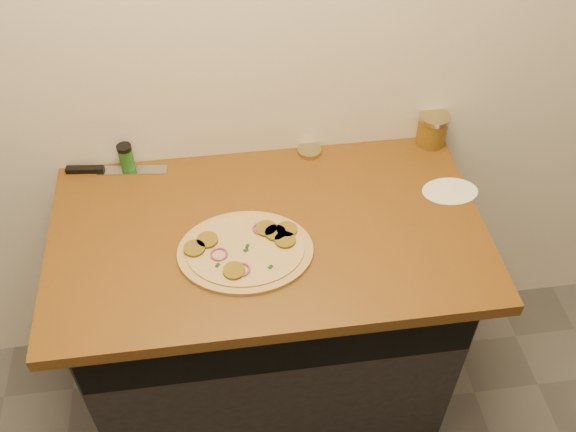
{
  "coord_description": "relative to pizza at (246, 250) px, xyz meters",
  "views": [
    {
      "loc": [
        -0.11,
        0.21,
        2.19
      ],
      "look_at": [
        0.06,
        1.41,
        0.95
      ],
      "focal_mm": 40.0,
      "sensor_mm": 36.0,
      "label": 1
    }
  ],
  "objects": [
    {
      "name": "cabinet",
      "position": [
        0.07,
        0.11,
        -0.48
      ],
      "size": [
        1.1,
        0.6,
        0.86
      ],
      "primitive_type": "cube",
      "color": "black",
      "rests_on": "ground"
    },
    {
      "name": "countertop",
      "position": [
        0.07,
        0.08,
        -0.03
      ],
      "size": [
        1.2,
        0.7,
        0.04
      ],
      "primitive_type": "cube",
      "color": "brown",
      "rests_on": "cabinet"
    },
    {
      "name": "pizza",
      "position": [
        0.0,
        0.0,
        0.0
      ],
      "size": [
        0.38,
        0.38,
        0.02
      ],
      "color": "tan",
      "rests_on": "countertop"
    },
    {
      "name": "chefs_knife",
      "position": [
        -0.38,
        0.38,
        -0.0
      ],
      "size": [
        0.3,
        0.06,
        0.02
      ],
      "color": "#B7BAC1",
      "rests_on": "countertop"
    },
    {
      "name": "mason_jar_lid",
      "position": [
        0.23,
        0.38,
        -0.0
      ],
      "size": [
        0.09,
        0.09,
        0.02
      ],
      "primitive_type": "cylinder",
      "rotation": [
        0.0,
        0.0,
        0.27
      ],
      "color": "tan",
      "rests_on": "countertop"
    },
    {
      "name": "salsa_jar",
      "position": [
        0.62,
        0.38,
        0.04
      ],
      "size": [
        0.1,
        0.1,
        0.1
      ],
      "color": "#9F2D0F",
      "rests_on": "countertop"
    },
    {
      "name": "spice_shaker",
      "position": [
        -0.32,
        0.38,
        0.04
      ],
      "size": [
        0.04,
        0.04,
        0.09
      ],
      "color": "#1D5C1D",
      "rests_on": "countertop"
    },
    {
      "name": "flour_spill",
      "position": [
        0.61,
        0.15,
        -0.01
      ],
      "size": [
        0.17,
        0.17,
        0.0
      ],
      "primitive_type": "cylinder",
      "rotation": [
        0.0,
        0.0,
        -0.02
      ],
      "color": "silver",
      "rests_on": "countertop"
    }
  ]
}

